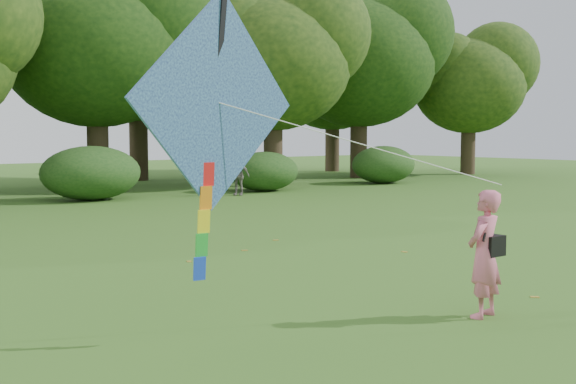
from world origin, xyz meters
TOP-DOWN VIEW (x-y plane):
  - ground at (0.00, 0.00)m, footprint 100.00×100.00m
  - man_kite_flyer at (0.61, -0.33)m, footprint 0.66×0.51m
  - bystander_right at (8.07, 16.38)m, footprint 0.81×0.92m
  - crossbody_bag at (0.73, -0.36)m, footprint 0.43×0.20m
  - flying_kite at (-2.55, 0.89)m, footprint 4.61×1.53m
  - tree_line at (1.67, 22.88)m, footprint 54.70×15.30m
  - fallen_leaves at (1.07, 2.12)m, footprint 11.29×9.43m

SIDE VIEW (x-z plane):
  - ground at x=0.00m, z-range 0.00..0.00m
  - fallen_leaves at x=1.07m, z-range 0.00..0.01m
  - bystander_right at x=8.07m, z-range 0.00..1.49m
  - man_kite_flyer at x=0.61m, z-range 0.00..1.61m
  - crossbody_bag at x=0.73m, z-range 0.57..1.25m
  - flying_kite at x=-2.55m, z-range 1.03..4.20m
  - tree_line at x=1.67m, z-range 0.86..10.35m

